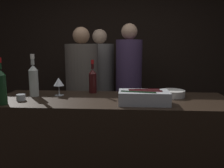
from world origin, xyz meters
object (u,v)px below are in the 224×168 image
person_in_hoodie (82,86)px  person_blond_tee (129,81)px  ice_bin_with_bottles (143,96)px  bowl_white (172,93)px  candle_votive (21,97)px  red_wine_bottle_burgundy (1,85)px  white_wine_bottle (34,79)px  person_grey_polo (100,81)px  wine_glass (59,82)px  red_wine_bottle_tall (93,80)px

person_in_hoodie → person_blond_tee: person_blond_tee is taller
ice_bin_with_bottles → bowl_white: size_ratio=1.75×
candle_votive → person_in_hoodie: size_ratio=0.04×
red_wine_bottle_burgundy → white_wine_bottle: 0.32m
person_blond_tee → person_grey_polo: person_blond_tee is taller
candle_votive → red_wine_bottle_burgundy: size_ratio=0.20×
red_wine_bottle_burgundy → person_blond_tee: 1.67m
ice_bin_with_bottles → wine_glass: size_ratio=2.35×
red_wine_bottle_tall → person_blond_tee: bearing=68.4°
person_in_hoodie → person_grey_polo: bearing=43.9°
ice_bin_with_bottles → red_wine_bottle_tall: red_wine_bottle_tall is taller
ice_bin_with_bottles → white_wine_bottle: white_wine_bottle is taller
bowl_white → red_wine_bottle_tall: 0.74m
bowl_white → person_in_hoodie: (-0.97, 0.83, -0.09)m
white_wine_bottle → person_in_hoodie: person_in_hoodie is taller
candle_votive → person_in_hoodie: (0.29, 1.06, -0.09)m
ice_bin_with_bottles → person_blond_tee: (-0.10, 1.27, -0.07)m
bowl_white → wine_glass: bearing=-178.9°
wine_glass → white_wine_bottle: 0.22m
red_wine_bottle_tall → white_wine_bottle: white_wine_bottle is taller
person_blond_tee → red_wine_bottle_burgundy: bearing=-126.7°
wine_glass → red_wine_bottle_burgundy: size_ratio=0.46×
ice_bin_with_bottles → white_wine_bottle: (-0.94, 0.21, 0.10)m
bowl_white → red_wine_bottle_burgundy: 1.38m
bowl_white → person_grey_polo: 1.48m
candle_votive → red_wine_bottle_tall: size_ratio=0.22×
red_wine_bottle_tall → person_in_hoodie: person_in_hoodie is taller
bowl_white → person_grey_polo: (-0.79, 1.25, -0.09)m
ice_bin_with_bottles → bowl_white: bearing=45.1°
wine_glass → white_wine_bottle: size_ratio=0.44×
ice_bin_with_bottles → red_wine_bottle_burgundy: red_wine_bottle_burgundy is taller
red_wine_bottle_burgundy → white_wine_bottle: white_wine_bottle is taller
wine_glass → person_grey_polo: 1.30m
wine_glass → red_wine_bottle_burgundy: red_wine_bottle_burgundy is taller
person_blond_tee → person_grey_polo: 0.49m
bowl_white → person_in_hoodie: 1.28m
person_in_hoodie → bowl_white: bearing=-63.9°
wine_glass → red_wine_bottle_burgundy: bearing=-133.5°
person_in_hoodie → ice_bin_with_bottles: bearing=-81.1°
bowl_white → red_wine_bottle_tall: bearing=170.6°
red_wine_bottle_burgundy → ice_bin_with_bottles: bearing=4.9°
person_grey_polo → bowl_white: bearing=-64.4°
wine_glass → person_grey_polo: (0.21, 1.27, -0.18)m
person_in_hoodie → person_grey_polo: (0.18, 0.42, 0.01)m
candle_votive → red_wine_bottle_tall: bearing=33.4°
bowl_white → person_grey_polo: bearing=122.3°
ice_bin_with_bottles → person_in_hoodie: bearing=122.4°
red_wine_bottle_burgundy → red_wine_bottle_tall: (0.61, 0.48, -0.02)m
person_blond_tee → person_grey_polo: (-0.42, 0.25, -0.04)m
red_wine_bottle_tall → person_in_hoodie: (-0.25, 0.71, -0.19)m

